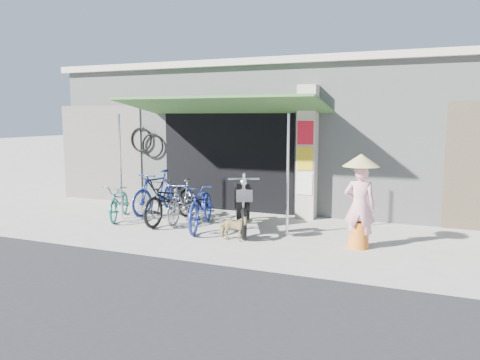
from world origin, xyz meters
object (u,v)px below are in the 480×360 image
at_px(bike_teal, 120,201).
at_px(bike_navy, 201,205).
at_px(street_dog, 234,228).
at_px(bike_black, 171,199).
at_px(bike_silver, 183,201).
at_px(moped, 242,204).
at_px(nun, 360,201).
at_px(bike_blue, 157,192).

xyz_separation_m(bike_teal, bike_navy, (2.14, -0.12, 0.09)).
distance_m(bike_teal, street_dog, 3.24).
height_order(bike_black, bike_silver, bike_black).
distance_m(bike_teal, bike_navy, 2.14).
xyz_separation_m(bike_navy, moped, (0.80, 0.24, 0.04)).
xyz_separation_m(bike_black, nun, (4.11, -0.50, 0.32)).
bearing_deg(street_dog, bike_black, 63.88).
height_order(bike_blue, nun, nun).
bearing_deg(bike_teal, nun, -26.74).
distance_m(bike_blue, bike_silver, 1.17).
height_order(bike_black, bike_navy, bike_black).
xyz_separation_m(bike_teal, bike_blue, (0.48, 0.81, 0.12)).
bearing_deg(bike_teal, bike_black, -16.21).
bearing_deg(bike_black, bike_silver, 18.90).
relative_size(bike_blue, nun, 1.03).
xyz_separation_m(bike_teal, moped, (2.94, 0.12, 0.13)).
height_order(bike_teal, bike_black, bike_black).
bearing_deg(bike_silver, street_dog, -36.55).
bearing_deg(bike_silver, bike_teal, -176.37).
bearing_deg(bike_navy, nun, -18.10).
relative_size(moped, nun, 1.17).
height_order(bike_silver, street_dog, bike_silver).
height_order(bike_teal, nun, nun).
height_order(bike_navy, moped, moped).
relative_size(street_dog, nun, 0.36).
height_order(bike_teal, bike_blue, bike_blue).
xyz_separation_m(bike_silver, nun, (3.86, -0.58, 0.36)).
xyz_separation_m(bike_black, moped, (1.70, -0.03, 0.02)).
distance_m(bike_black, moped, 1.70).
bearing_deg(moped, bike_silver, 150.83).
distance_m(bike_navy, nun, 3.25).
distance_m(moped, nun, 2.48).
distance_m(bike_black, street_dog, 2.12).
bearing_deg(bike_blue, bike_silver, -21.34).
relative_size(bike_silver, moped, 0.80).
bearing_deg(nun, moped, -15.68).
relative_size(bike_blue, bike_black, 0.88).
height_order(bike_navy, nun, nun).
relative_size(bike_teal, bike_blue, 0.89).
relative_size(bike_blue, bike_navy, 0.93).
distance_m(street_dog, moped, 0.96).
xyz_separation_m(bike_silver, bike_navy, (0.64, -0.35, 0.02)).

